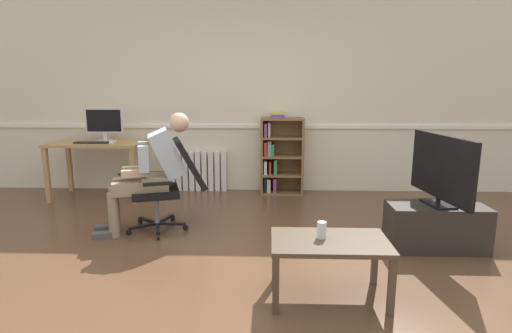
{
  "coord_description": "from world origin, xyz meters",
  "views": [
    {
      "loc": [
        0.29,
        -3.09,
        1.5
      ],
      "look_at": [
        0.15,
        0.85,
        0.7
      ],
      "focal_mm": 28.48,
      "sensor_mm": 36.0,
      "label": 1
    }
  ],
  "objects": [
    {
      "name": "ground_plane",
      "position": [
        0.0,
        0.0,
        0.0
      ],
      "size": [
        18.0,
        18.0,
        0.0
      ],
      "primitive_type": "plane",
      "color": "brown"
    },
    {
      "name": "back_wall",
      "position": [
        0.0,
        2.65,
        1.35
      ],
      "size": [
        12.0,
        0.13,
        2.7
      ],
      "color": "beige",
      "rests_on": "ground_plane"
    },
    {
      "name": "computer_desk",
      "position": [
        -2.0,
        2.15,
        0.65
      ],
      "size": [
        1.19,
        0.67,
        0.76
      ],
      "color": "tan",
      "rests_on": "ground_plane"
    },
    {
      "name": "imac_monitor",
      "position": [
        -1.92,
        2.23,
        1.01
      ],
      "size": [
        0.5,
        0.14,
        0.43
      ],
      "color": "silver",
      "rests_on": "computer_desk"
    },
    {
      "name": "keyboard",
      "position": [
        -2.01,
        2.01,
        0.77
      ],
      "size": [
        0.44,
        0.12,
        0.02
      ],
      "primitive_type": "cube",
      "color": "black",
      "rests_on": "computer_desk"
    },
    {
      "name": "computer_mouse",
      "position": [
        -1.75,
        2.03,
        0.77
      ],
      "size": [
        0.06,
        0.1,
        0.03
      ],
      "primitive_type": "cube",
      "color": "white",
      "rests_on": "computer_desk"
    },
    {
      "name": "bookshelf",
      "position": [
        0.41,
        2.44,
        0.53
      ],
      "size": [
        0.59,
        0.29,
        1.13
      ],
      "color": "brown",
      "rests_on": "ground_plane"
    },
    {
      "name": "radiator",
      "position": [
        -0.78,
        2.54,
        0.28
      ],
      "size": [
        0.9,
        0.08,
        0.57
      ],
      "color": "white",
      "rests_on": "ground_plane"
    },
    {
      "name": "office_chair",
      "position": [
        -0.74,
        0.97,
        0.52
      ],
      "size": [
        0.85,
        0.68,
        0.96
      ],
      "rotation": [
        0.0,
        0.0,
        -1.27
      ],
      "color": "black",
      "rests_on": "ground_plane"
    },
    {
      "name": "person_seated",
      "position": [
        -0.92,
        0.91,
        0.65
      ],
      "size": [
        1.0,
        0.58,
        1.22
      ],
      "rotation": [
        0.0,
        0.0,
        -1.27
      ],
      "color": "#937F60",
      "rests_on": "ground_plane"
    },
    {
      "name": "tv_stand",
      "position": [
        1.83,
        0.52,
        0.21
      ],
      "size": [
        0.87,
        0.4,
        0.42
      ],
      "color": "#2D2823",
      "rests_on": "ground_plane"
    },
    {
      "name": "tv_screen",
      "position": [
        1.83,
        0.52,
        0.76
      ],
      "size": [
        0.25,
        0.96,
        0.64
      ],
      "rotation": [
        0.0,
        0.0,
        1.72
      ],
      "color": "black",
      "rests_on": "tv_stand"
    },
    {
      "name": "coffee_table",
      "position": [
        0.71,
        -0.41,
        0.38
      ],
      "size": [
        0.82,
        0.5,
        0.44
      ],
      "color": "#4C3D2D",
      "rests_on": "ground_plane"
    },
    {
      "name": "drinking_glass",
      "position": [
        0.66,
        -0.37,
        0.5
      ],
      "size": [
        0.07,
        0.07,
        0.12
      ],
      "primitive_type": "cylinder",
      "color": "silver",
      "rests_on": "coffee_table"
    }
  ]
}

